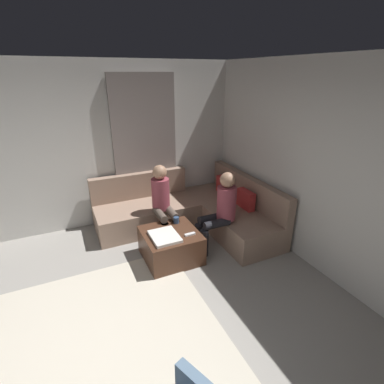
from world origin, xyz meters
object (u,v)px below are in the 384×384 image
coffee_mug (176,220)px  game_remote (190,234)px  ottoman (171,245)px  person_on_couch_side (163,200)px  sectional_couch (194,211)px  person_on_couch_back (220,209)px

coffee_mug → game_remote: 0.40m
ottoman → person_on_couch_side: bearing=169.7°
person_on_couch_side → ottoman: bearing=79.7°
ottoman → coffee_mug: size_ratio=8.00×
ottoman → game_remote: game_remote is taller
sectional_couch → ottoman: bearing=-44.5°
sectional_couch → ottoman: (0.72, -0.71, -0.07)m
game_remote → person_on_couch_back: person_on_couch_back is taller
sectional_couch → game_remote: (0.90, -0.49, 0.15)m
person_on_couch_back → person_on_couch_side: same height
sectional_couch → person_on_couch_side: bearing=-76.3°
sectional_couch → person_on_couch_back: person_on_couch_back is taller
sectional_couch → ottoman: size_ratio=3.36×
game_remote → sectional_couch: bearing=151.5°
sectional_couch → game_remote: bearing=-28.5°
ottoman → game_remote: bearing=50.7°
ottoman → person_on_couch_side: (-0.58, 0.10, 0.45)m
game_remote → person_on_couch_side: bearing=-171.3°
sectional_couch → person_on_couch_side: (0.15, -0.61, 0.38)m
ottoman → coffee_mug: (-0.22, 0.18, 0.26)m
game_remote → person_on_couch_side: size_ratio=0.12×
coffee_mug → person_on_couch_side: size_ratio=0.08×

